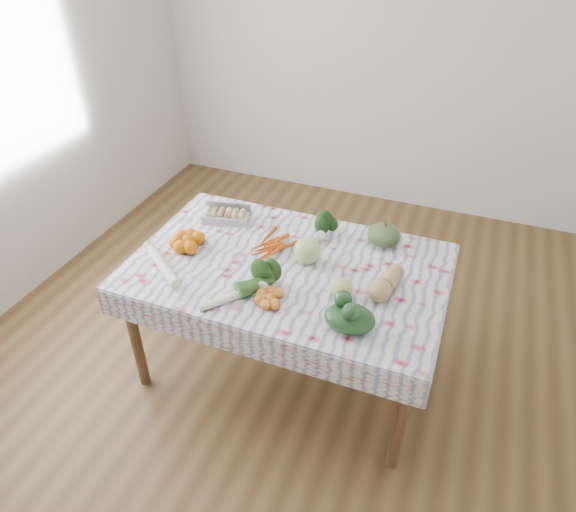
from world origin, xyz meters
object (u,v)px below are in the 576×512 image
(butternut_squash, at_px, (386,282))
(cabbage, at_px, (307,251))
(kabocha_squash, at_px, (384,235))
(grapefruit, at_px, (342,289))
(egg_carton, at_px, (225,217))
(dining_table, at_px, (288,277))

(butternut_squash, bearing_deg, cabbage, -179.30)
(kabocha_squash, xyz_separation_m, grapefruit, (-0.08, -0.53, -0.01))
(egg_carton, relative_size, kabocha_squash, 1.47)
(dining_table, bearing_deg, butternut_squash, -3.31)
(egg_carton, xyz_separation_m, butternut_squash, (1.03, -0.30, 0.02))
(cabbage, distance_m, grapefruit, 0.33)
(egg_carton, height_order, kabocha_squash, kabocha_squash)
(kabocha_squash, xyz_separation_m, butternut_squash, (0.10, -0.41, -0.00))
(dining_table, bearing_deg, cabbage, 36.24)
(kabocha_squash, height_order, grapefruit, kabocha_squash)
(kabocha_squash, bearing_deg, egg_carton, -173.13)
(dining_table, distance_m, kabocha_squash, 0.59)
(dining_table, bearing_deg, egg_carton, 152.17)
(dining_table, distance_m, cabbage, 0.19)
(cabbage, bearing_deg, grapefruit, -39.87)
(dining_table, xyz_separation_m, grapefruit, (0.34, -0.15, 0.14))
(grapefruit, bearing_deg, kabocha_squash, 81.02)
(butternut_squash, distance_m, grapefruit, 0.22)
(egg_carton, relative_size, cabbage, 1.88)
(egg_carton, distance_m, butternut_squash, 1.07)
(dining_table, distance_m, butternut_squash, 0.55)
(dining_table, xyz_separation_m, egg_carton, (-0.50, 0.27, 0.12))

